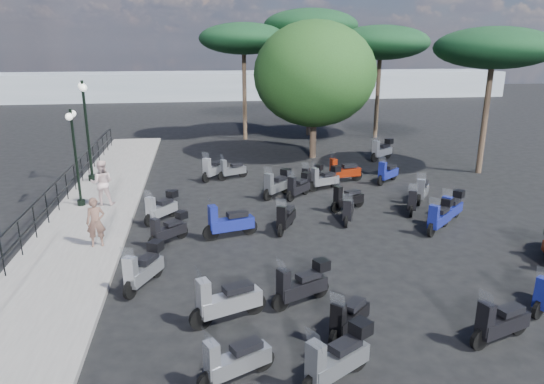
{
  "coord_description": "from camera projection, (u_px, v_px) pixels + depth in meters",
  "views": [
    {
      "loc": [
        -2.56,
        -14.68,
        6.04
      ],
      "look_at": [
        -0.1,
        1.14,
        1.2
      ],
      "focal_mm": 32.0,
      "sensor_mm": 36.0,
      "label": 1
    }
  ],
  "objects": [
    {
      "name": "distant_hills",
      "position": [
        217.0,
        85.0,
        58.13
      ],
      "size": [
        70.0,
        8.0,
        3.0
      ],
      "primitive_type": "cube",
      "color": "gray",
      "rests_on": "ground"
    },
    {
      "name": "scooter_1",
      "position": [
        235.0,
        361.0,
        8.95
      ],
      "size": [
        1.52,
        0.86,
        1.3
      ],
      "rotation": [
        0.0,
        0.0,
        2.01
      ],
      "color": "black",
      "rests_on": "ground"
    },
    {
      "name": "scooter_8",
      "position": [
        302.0,
        285.0,
        11.7
      ],
      "size": [
        1.57,
        0.91,
        1.34
      ],
      "rotation": [
        0.0,
        0.0,
        2.0
      ],
      "color": "black",
      "rests_on": "ground"
    },
    {
      "name": "scooter_2",
      "position": [
        144.0,
        269.0,
        12.51
      ],
      "size": [
        0.99,
        1.59,
        1.38
      ],
      "rotation": [
        0.0,
        0.0,
        2.66
      ],
      "color": "black",
      "rests_on": "ground"
    },
    {
      "name": "scooter_13",
      "position": [
        337.0,
        359.0,
        8.89
      ],
      "size": [
        1.58,
        1.08,
        1.41
      ],
      "rotation": [
        0.0,
        0.0,
        2.11
      ],
      "color": "black",
      "rests_on": "ground"
    },
    {
      "name": "scooter_21",
      "position": [
        348.0,
        211.0,
        17.15
      ],
      "size": [
        0.77,
        1.47,
        1.23
      ],
      "rotation": [
        0.0,
        0.0,
        2.75
      ],
      "color": "black",
      "rests_on": "ground"
    },
    {
      "name": "scooter_23",
      "position": [
        343.0,
        172.0,
        22.23
      ],
      "size": [
        1.82,
        0.64,
        1.46
      ],
      "rotation": [
        0.0,
        0.0,
        1.75
      ],
      "color": "black",
      "rests_on": "ground"
    },
    {
      "name": "scooter_9",
      "position": [
        229.0,
        223.0,
        15.76
      ],
      "size": [
        1.84,
        0.75,
        1.49
      ],
      "rotation": [
        0.0,
        0.0,
        1.82
      ],
      "color": "black",
      "rests_on": "ground"
    },
    {
      "name": "scooter_14",
      "position": [
        286.0,
        218.0,
        16.36
      ],
      "size": [
        0.9,
        1.52,
        1.31
      ],
      "rotation": [
        0.0,
        0.0,
        2.68
      ],
      "color": "black",
      "rests_on": "ground"
    },
    {
      "name": "scooter_29",
      "position": [
        382.0,
        150.0,
        26.55
      ],
      "size": [
        1.59,
        1.21,
        1.46
      ],
      "rotation": [
        0.0,
        0.0,
        2.18
      ],
      "color": "black",
      "rests_on": "ground"
    },
    {
      "name": "scooter_16",
      "position": [
        299.0,
        187.0,
        19.94
      ],
      "size": [
        1.24,
        1.26,
        1.28
      ],
      "rotation": [
        0.0,
        0.0,
        2.37
      ],
      "color": "black",
      "rests_on": "ground"
    },
    {
      "name": "scooter_4",
      "position": [
        162.0,
        208.0,
        17.26
      ],
      "size": [
        1.17,
        1.39,
        1.32
      ],
      "rotation": [
        0.0,
        0.0,
        2.47
      ],
      "color": "black",
      "rests_on": "ground"
    },
    {
      "name": "pine_0",
      "position": [
        310.0,
        26.0,
        32.04
      ],
      "size": [
        6.26,
        6.26,
        8.41
      ],
      "color": "#38281E",
      "rests_on": "ground"
    },
    {
      "name": "ground",
      "position": [
        280.0,
        236.0,
        16.01
      ],
      "size": [
        120.0,
        120.0,
        0.0
      ],
      "primitive_type": "plane",
      "color": "black",
      "rests_on": "ground"
    },
    {
      "name": "scooter_5",
      "position": [
        214.0,
        169.0,
        22.67
      ],
      "size": [
        1.21,
        1.46,
        1.42
      ],
      "rotation": [
        0.0,
        0.0,
        2.46
      ],
      "color": "black",
      "rests_on": "ground"
    },
    {
      "name": "scooter_7",
      "position": [
        226.0,
        301.0,
        10.92
      ],
      "size": [
        1.8,
        0.89,
        1.49
      ],
      "rotation": [
        0.0,
        0.0,
        1.93
      ],
      "color": "black",
      "rests_on": "ground"
    },
    {
      "name": "scooter_11",
      "position": [
        232.0,
        170.0,
        22.78
      ],
      "size": [
        1.46,
        0.83,
        1.25
      ],
      "rotation": [
        0.0,
        0.0,
        2.01
      ],
      "color": "black",
      "rests_on": "ground"
    },
    {
      "name": "pedestrian_far",
      "position": [
        102.0,
        183.0,
        18.5
      ],
      "size": [
        0.85,
        0.67,
        1.75
      ],
      "primitive_type": "imported",
      "rotation": [
        0.0,
        0.0,
        3.15
      ],
      "color": "beige",
      "rests_on": "sidewalk"
    },
    {
      "name": "scooter_17",
      "position": [
        325.0,
        179.0,
        21.06
      ],
      "size": [
        1.58,
        0.83,
        1.32
      ],
      "rotation": [
        0.0,
        0.0,
        1.95
      ],
      "color": "black",
      "rests_on": "ground"
    },
    {
      "name": "pine_1",
      "position": [
        381.0,
        43.0,
        31.5
      ],
      "size": [
        6.31,
        6.31,
        7.34
      ],
      "color": "#38281E",
      "rests_on": "ground"
    },
    {
      "name": "scooter_12",
      "position": [
        348.0,
        318.0,
        10.39
      ],
      "size": [
        1.21,
        1.17,
        1.26
      ],
      "rotation": [
        0.0,
        0.0,
        2.34
      ],
      "color": "black",
      "rests_on": "ground"
    },
    {
      "name": "railing",
      "position": [
        52.0,
        196.0,
        17.25
      ],
      "size": [
        0.04,
        26.04,
        1.1
      ],
      "color": "black",
      "rests_on": "sidewalk"
    },
    {
      "name": "lamp_post_1",
      "position": [
        75.0,
        152.0,
        18.06
      ],
      "size": [
        0.33,
        1.09,
        3.69
      ],
      "rotation": [
        0.0,
        0.0,
        0.09
      ],
      "color": "black",
      "rests_on": "sidewalk"
    },
    {
      "name": "scooter_28",
      "position": [
        422.0,
        191.0,
        19.46
      ],
      "size": [
        1.05,
        1.44,
        1.33
      ],
      "rotation": [
        0.0,
        0.0,
        2.54
      ],
      "color": "black",
      "rests_on": "ground"
    },
    {
      "name": "scooter_22",
      "position": [
        387.0,
        173.0,
        22.11
      ],
      "size": [
        1.37,
        1.19,
        1.36
      ],
      "rotation": [
        0.0,
        0.0,
        2.28
      ],
      "color": "black",
      "rests_on": "ground"
    },
    {
      "name": "scooter_27",
      "position": [
        412.0,
        201.0,
        18.19
      ],
      "size": [
        0.86,
        1.48,
        1.27
      ],
      "rotation": [
        0.0,
        0.0,
        2.69
      ],
      "color": "black",
      "rests_on": "ground"
    },
    {
      "name": "scooter_20",
      "position": [
        439.0,
        217.0,
        16.31
      ],
      "size": [
        1.38,
        1.26,
        1.36
      ],
      "rotation": [
        0.0,
        0.0,
        2.3
      ],
      "color": "black",
      "rests_on": "ground"
    },
    {
      "name": "scooter_19",
      "position": [
        500.0,
        323.0,
        10.16
      ],
      "size": [
        1.64,
        0.76,
        1.34
      ],
      "rotation": [
        0.0,
        0.0,
        1.89
      ],
      "color": "black",
      "rests_on": "ground"
    },
    {
      "name": "woman",
      "position": [
        96.0,
        222.0,
        14.68
      ],
      "size": [
        0.61,
        0.45,
        1.53
      ],
      "primitive_type": "imported",
      "rotation": [
        0.0,
        0.0,
        0.15
      ],
      "color": "brown",
      "rests_on": "sidewalk"
    },
    {
      "name": "pine_3",
      "position": [
        494.0,
        48.0,
        22.34
      ],
      "size": [
        5.49,
        5.49,
        6.91
      ],
      "color": "#38281E",
      "rests_on": "ground"
    },
    {
      "name": "scooter_15",
      "position": [
        347.0,
        199.0,
        18.44
      ],
      "size": [
        1.53,
        0.85,
        1.3
      ],
      "rotation": [
        0.0,
        0.0,
        2.0
      ],
      "color": "black",
      "rests_on": "ground"
    },
    {
      "name": "scooter_3",
      "position": [
        169.0,
        230.0,
        15.35
      ],
      "size": [
        1.25,
        1.13,
        1.22
      ],
      "rotation": [
        0.0,
        0.0,
        2.29
      ],
      "color": "black",
      "rests_on": "ground"
    },
    {
      "name": "pine_2",
      "position": [
        244.0,
        39.0,
        30.8
      ],
      "size": [
        5.69,
        5.69,
        7.48
      ],
      "color": "#38281E",
      "rests_on": "ground"
    },
    {
      "name": "broadleaf_tree",
      "position": [
        315.0,
        74.0,
        26.02
      ],
      "size": [
        6.61,
        6.61,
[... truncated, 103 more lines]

